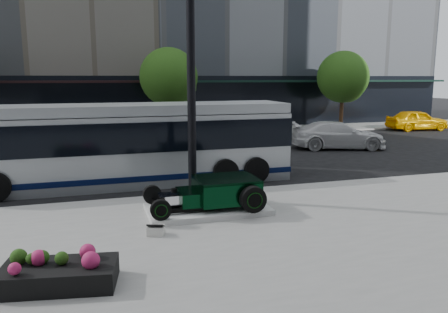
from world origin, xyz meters
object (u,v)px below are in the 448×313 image
object	(u,v)px
flower_planter	(59,274)
white_sedan	(338,135)
hot_rod	(219,191)
yellow_taxi	(417,120)
transit_bus	(127,144)
lamppost	(191,71)

from	to	relation	value
flower_planter	white_sedan	world-z (taller)	white_sedan
hot_rod	yellow_taxi	xyz separation A→B (m)	(19.84, 15.19, 0.06)
hot_rod	white_sedan	bearing A→B (deg)	44.36
flower_planter	yellow_taxi	size ratio (longest dim) A/B	0.49
flower_planter	transit_bus	world-z (taller)	transit_bus
hot_rod	yellow_taxi	world-z (taller)	yellow_taxi
white_sedan	yellow_taxi	bearing A→B (deg)	-44.36
lamppost	flower_planter	size ratio (longest dim) A/B	3.91
hot_rod	transit_bus	bearing A→B (deg)	114.83
lamppost	flower_planter	distance (m)	7.25
flower_planter	lamppost	bearing A→B (deg)	54.00
hot_rod	lamppost	distance (m)	3.71
white_sedan	yellow_taxi	xyz separation A→B (m)	(10.21, 5.77, 0.01)
flower_planter	yellow_taxi	world-z (taller)	yellow_taxi
transit_bus	white_sedan	bearing A→B (deg)	22.11
hot_rod	white_sedan	world-z (taller)	white_sedan
lamppost	white_sedan	size ratio (longest dim) A/B	1.66
white_sedan	hot_rod	bearing A→B (deg)	150.53
lamppost	yellow_taxi	distance (m)	24.67
flower_planter	white_sedan	distance (m)	18.87
lamppost	hot_rod	bearing A→B (deg)	-74.54
lamppost	white_sedan	bearing A→B (deg)	38.23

